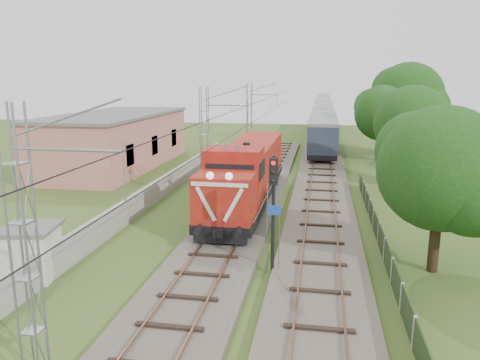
% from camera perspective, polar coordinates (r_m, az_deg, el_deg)
% --- Properties ---
extents(ground, '(140.00, 140.00, 0.00)m').
position_cam_1_polar(ground, '(21.22, -4.22, -11.55)').
color(ground, '#304C1C').
rests_on(ground, ground).
extents(track_main, '(4.20, 70.00, 0.45)m').
position_cam_1_polar(track_main, '(27.55, -0.68, -5.40)').
color(track_main, '#6B6054').
rests_on(track_main, ground).
extents(track_side, '(4.20, 80.00, 0.45)m').
position_cam_1_polar(track_side, '(39.69, 9.91, -0.05)').
color(track_side, '#6B6054').
rests_on(track_side, ground).
extents(catenary, '(3.31, 70.00, 8.00)m').
position_cam_1_polar(catenary, '(32.08, -4.25, 4.20)').
color(catenary, gray).
rests_on(catenary, ground).
extents(boundary_wall, '(0.25, 40.00, 1.50)m').
position_cam_1_polar(boundary_wall, '(33.73, -10.03, -1.26)').
color(boundary_wall, '#9E9E99').
rests_on(boundary_wall, ground).
extents(station_building, '(8.40, 20.40, 5.22)m').
position_cam_1_polar(station_building, '(47.53, -14.90, 4.75)').
color(station_building, '#B46160').
rests_on(station_building, ground).
extents(fence, '(0.12, 32.00, 1.20)m').
position_cam_1_polar(fence, '(23.42, 17.23, -8.15)').
color(fence, black).
rests_on(fence, ground).
extents(locomotive, '(3.18, 18.14, 4.61)m').
position_cam_1_polar(locomotive, '(31.66, 0.92, 1.00)').
color(locomotive, black).
rests_on(locomotive, ground).
extents(coach_rake, '(3.09, 92.21, 3.57)m').
position_cam_1_polar(coach_rake, '(92.03, 10.09, 8.42)').
color(coach_rake, black).
rests_on(coach_rake, ground).
extents(signal_post, '(0.59, 0.46, 5.36)m').
position_cam_1_polar(signal_post, '(20.10, 4.08, -1.80)').
color(signal_post, black).
rests_on(signal_post, ground).
extents(relay_hut, '(2.63, 2.63, 2.35)m').
position_cam_1_polar(relay_hut, '(22.46, -24.08, -8.00)').
color(relay_hut, silver).
rests_on(relay_hut, ground).
extents(tree_a, '(5.78, 5.50, 7.49)m').
position_cam_1_polar(tree_a, '(22.05, 23.50, 1.10)').
color(tree_a, '#342615').
rests_on(tree_a, ground).
extents(tree_b, '(6.21, 5.92, 8.06)m').
position_cam_1_polar(tree_b, '(39.25, 20.36, 6.39)').
color(tree_b, '#342615').
rests_on(tree_b, ground).
extents(tree_c, '(6.08, 5.79, 7.88)m').
position_cam_1_polar(tree_c, '(51.27, 17.08, 7.72)').
color(tree_c, '#342615').
rests_on(tree_c, ground).
extents(tree_d, '(7.92, 7.54, 10.27)m').
position_cam_1_polar(tree_d, '(54.31, 19.89, 9.34)').
color(tree_d, '#342615').
rests_on(tree_d, ground).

